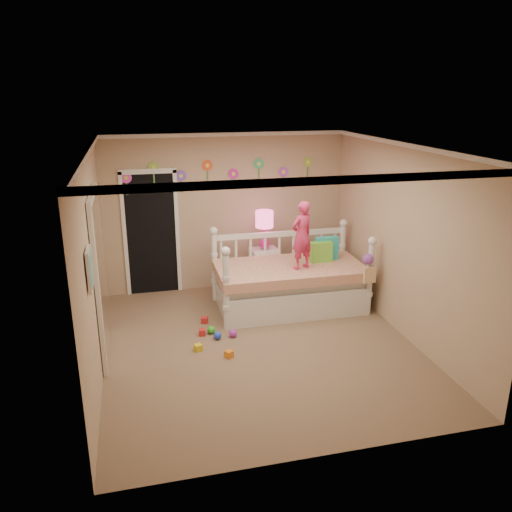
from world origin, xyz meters
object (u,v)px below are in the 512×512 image
object	(u,v)px
nightstand	(264,270)
table_lamp	(264,224)
child	(302,235)
daybed	(290,269)

from	to	relation	value
nightstand	table_lamp	world-z (taller)	table_lamp
child	nightstand	bearing A→B (deg)	-93.41
daybed	table_lamp	distance (m)	0.93
nightstand	table_lamp	xyz separation A→B (m)	(-0.00, 0.00, 0.80)
child	nightstand	xyz separation A→B (m)	(-0.34, 0.89, -0.83)
daybed	nightstand	bearing A→B (deg)	107.08
nightstand	table_lamp	distance (m)	0.80
daybed	child	distance (m)	0.62
child	nightstand	distance (m)	1.27
child	table_lamp	xyz separation A→B (m)	(-0.34, 0.89, -0.03)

